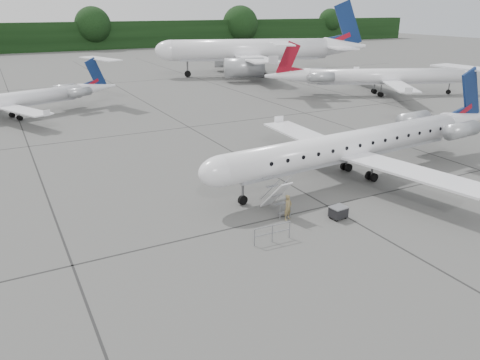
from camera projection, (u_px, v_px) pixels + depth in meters
ground at (399, 214)px, 29.24m from camera, size 320.00×320.00×0.00m
treeline at (65, 37)px, 135.60m from camera, size 260.00×4.00×8.00m
main_regional_jet at (353, 131)px, 34.09m from camera, size 29.76×22.48×7.25m
airstair at (276, 196)px, 29.04m from camera, size 1.01×2.22×2.27m
passenger at (288, 207)px, 28.18m from camera, size 0.69×0.58×1.61m
safety_railing at (272, 234)px, 25.57m from camera, size 2.20×0.17×1.00m
baggage_cart at (338, 212)px, 28.45m from camera, size 1.03×0.87×0.83m
bg_narrowbody at (250, 39)px, 85.37m from camera, size 43.21×36.68×13.19m
bg_regional_left at (4, 93)px, 52.36m from camera, size 27.23×23.10×6.08m
bg_regional_right at (387, 69)px, 67.19m from camera, size 34.92×30.74×7.60m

